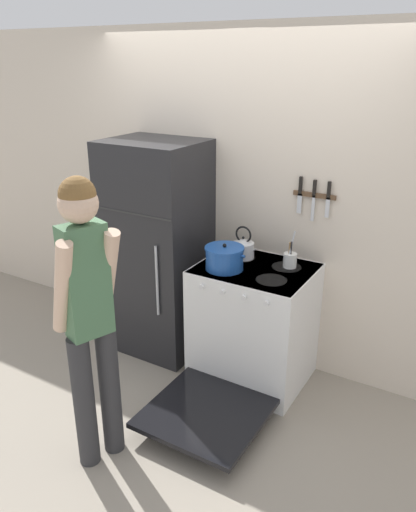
% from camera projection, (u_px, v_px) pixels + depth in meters
% --- Properties ---
extents(ground_plane, '(14.00, 14.00, 0.00)m').
position_uv_depth(ground_plane, '(237.00, 345.00, 4.31)').
color(ground_plane, gray).
extents(wall_back, '(10.00, 0.06, 2.55)m').
position_uv_depth(wall_back, '(243.00, 201.00, 3.87)').
color(wall_back, beige).
rests_on(wall_back, ground_plane).
extents(refrigerator, '(0.74, 0.64, 1.74)m').
position_uv_depth(refrigerator, '(157.00, 249.00, 4.03)').
color(refrigerator, black).
rests_on(refrigerator, ground_plane).
extents(stove_range, '(0.81, 1.39, 0.91)m').
position_uv_depth(stove_range, '(251.00, 326.00, 3.71)').
color(stove_range, white).
rests_on(stove_range, ground_plane).
extents(dutch_oven_pot, '(0.32, 0.28, 0.19)m').
position_uv_depth(dutch_oven_pot, '(224.00, 258.00, 3.52)').
color(dutch_oven_pot, '#1E4C9E').
rests_on(dutch_oven_pot, stove_range).
extents(tea_kettle, '(0.21, 0.17, 0.25)m').
position_uv_depth(tea_kettle, '(243.00, 248.00, 3.73)').
color(tea_kettle, silver).
rests_on(tea_kettle, stove_range).
extents(utensil_jar, '(0.10, 0.10, 0.28)m').
position_uv_depth(utensil_jar, '(290.00, 260.00, 3.56)').
color(utensil_jar, silver).
rests_on(utensil_jar, stove_range).
extents(person, '(0.36, 0.42, 1.76)m').
position_uv_depth(person, '(89.00, 311.00, 2.76)').
color(person, '#2D2D30').
rests_on(person, ground_plane).
extents(wall_knife_strip, '(0.31, 0.03, 0.31)m').
position_uv_depth(wall_knife_strip, '(314.00, 194.00, 3.50)').
color(wall_knife_strip, brown).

